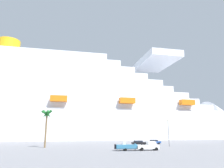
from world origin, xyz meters
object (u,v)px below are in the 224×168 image
object	(u,v)px
small_boat_on_trailer	(128,147)
parked_car_black_coupe	(139,143)
street_lamp	(168,129)
cruise_ship	(55,106)
parked_car_blue_suv	(154,142)
pickup_truck	(149,146)
palm_tree	(47,117)

from	to	relation	value
small_boat_on_trailer	parked_car_black_coupe	world-z (taller)	small_boat_on_trailer
street_lamp	cruise_ship	bearing A→B (deg)	125.06
small_boat_on_trailer	street_lamp	size ratio (longest dim) A/B	0.84
small_boat_on_trailer	parked_car_blue_suv	xyz separation A→B (m)	(16.45, 23.31, -0.13)
small_boat_on_trailer	parked_car_black_coupe	distance (m)	20.51
parked_car_blue_suv	parked_car_black_coupe	size ratio (longest dim) A/B	0.98
cruise_ship	street_lamp	xyz separation A→B (m)	(39.84, -56.76, -13.02)
pickup_truck	parked_car_black_coupe	world-z (taller)	pickup_truck
cruise_ship	palm_tree	distance (m)	55.05
cruise_ship	parked_car_blue_suv	size ratio (longest dim) A/B	48.40
cruise_ship	parked_car_black_coupe	bearing A→B (deg)	-56.81
pickup_truck	street_lamp	bearing A→B (deg)	45.32
palm_tree	street_lamp	world-z (taller)	palm_tree
parked_car_black_coupe	palm_tree	bearing A→B (deg)	-170.80
parked_car_black_coupe	small_boat_on_trailer	bearing A→B (deg)	-115.44
palm_tree	street_lamp	size ratio (longest dim) A/B	1.31
small_boat_on_trailer	street_lamp	distance (m)	20.29
small_boat_on_trailer	parked_car_black_coupe	bearing A→B (deg)	64.56
palm_tree	small_boat_on_trailer	bearing A→B (deg)	-32.25
small_boat_on_trailer	parked_car_blue_suv	distance (m)	28.54
pickup_truck	parked_car_black_coupe	size ratio (longest dim) A/B	1.15
palm_tree	pickup_truck	bearing A→B (deg)	-27.33
palm_tree	parked_car_blue_suv	xyz separation A→B (m)	(38.01, 9.71, -8.20)
cruise_ship	parked_car_blue_suv	xyz separation A→B (m)	(39.87, -44.48, -17.67)
pickup_truck	street_lamp	distance (m)	16.48
parked_car_blue_suv	small_boat_on_trailer	bearing A→B (deg)	-125.21
cruise_ship	parked_car_blue_suv	bearing A→B (deg)	-48.13
palm_tree	parked_car_black_coupe	distance (m)	31.84
cruise_ship	parked_car_blue_suv	distance (m)	62.30
small_boat_on_trailer	palm_tree	xyz separation A→B (m)	(-21.56, 13.60, 8.06)
palm_tree	parked_car_black_coupe	world-z (taller)	palm_tree
cruise_ship	palm_tree	world-z (taller)	cruise_ship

